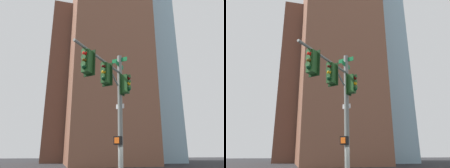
{
  "view_description": "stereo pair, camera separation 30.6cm",
  "coord_description": "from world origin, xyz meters",
  "views": [
    {
      "loc": [
        -10.1,
        3.54,
        2.2
      ],
      "look_at": [
        -0.31,
        0.93,
        5.49
      ],
      "focal_mm": 34.25,
      "sensor_mm": 36.0,
      "label": 1
    },
    {
      "loc": [
        -10.18,
        3.25,
        2.2
      ],
      "look_at": [
        -0.31,
        0.93,
        5.49
      ],
      "focal_mm": 34.25,
      "sensor_mm": 36.0,
      "label": 2
    }
  ],
  "objects": [
    {
      "name": "signal_pole_assembly",
      "position": [
        -0.32,
        0.87,
        4.86
      ],
      "size": [
        3.36,
        3.33,
        7.4
      ],
      "rotation": [
        0.0,
        0.0,
        2.4
      ],
      "color": "slate",
      "rests_on": "ground_plane"
    },
    {
      "name": "building_glass_tower",
      "position": [
        47.58,
        -14.09,
        36.13
      ],
      "size": [
        25.07,
        24.87,
        72.26
      ],
      "primitive_type": "cube",
      "color": "#8CB2C6",
      "rests_on": "ground_plane"
    },
    {
      "name": "building_brick_midblock",
      "position": [
        50.96,
        -2.37,
        21.8
      ],
      "size": [
        16.64,
        17.27,
        43.59
      ],
      "primitive_type": "cube",
      "color": "brown",
      "rests_on": "ground_plane"
    },
    {
      "name": "building_brick_nearside",
      "position": [
        36.14,
        -7.07,
        28.11
      ],
      "size": [
        21.34,
        16.36,
        56.22
      ],
      "primitive_type": "cube",
      "color": "brown",
      "rests_on": "ground_plane"
    }
  ]
}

